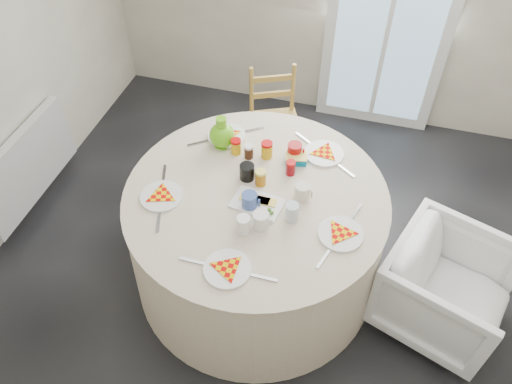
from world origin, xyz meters
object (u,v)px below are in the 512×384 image
(radiator, at_px, (28,166))
(green_pitcher, at_px, (222,135))
(table, at_px, (256,237))
(armchair, at_px, (450,283))
(wooden_chair, at_px, (275,119))

(radiator, height_order, green_pitcher, green_pitcher)
(table, relative_size, green_pitcher, 7.66)
(radiator, xyz_separation_m, armchair, (2.99, -0.19, 0.01))
(radiator, xyz_separation_m, wooden_chair, (1.63, 0.92, 0.09))
(table, bearing_deg, wooden_chair, 98.16)
(table, distance_m, green_pitcher, 0.69)
(radiator, distance_m, green_pitcher, 1.55)
(wooden_chair, xyz_separation_m, armchair, (1.36, -1.11, -0.08))
(armchair, relative_size, green_pitcher, 3.35)
(radiator, distance_m, table, 1.80)
(radiator, height_order, table, table)
(table, xyz_separation_m, green_pitcher, (-0.33, 0.36, 0.49))
(radiator, bearing_deg, green_pitcher, 7.24)
(radiator, relative_size, green_pitcher, 4.75)
(table, distance_m, wooden_chair, 1.11)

